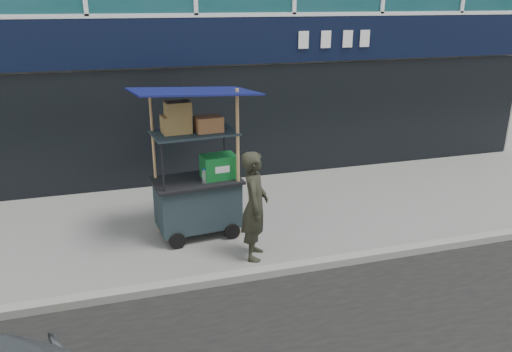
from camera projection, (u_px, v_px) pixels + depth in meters
name	position (u px, v px, depth m)	size (l,w,h in m)	color
ground	(253.00, 270.00, 7.19)	(80.00, 80.00, 0.00)	slate
curb	(257.00, 273.00, 6.99)	(80.00, 0.18, 0.12)	gray
vendor_cart	(198.00, 184.00, 8.04)	(1.96, 1.47, 2.48)	#19262B
vendor_man	(255.00, 206.00, 7.32)	(0.61, 0.40, 1.66)	#26271D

